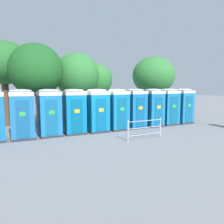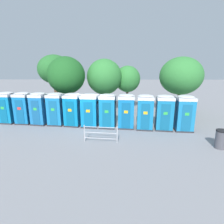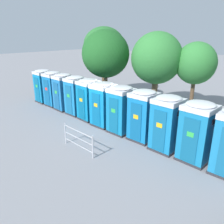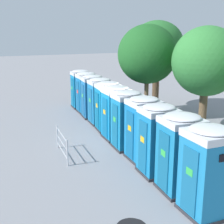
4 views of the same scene
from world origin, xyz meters
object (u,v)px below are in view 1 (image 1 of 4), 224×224
object	(u,v)px
portapotty_8	(153,107)
portapotty_9	(168,106)
portapotty_5	(97,110)
portapotty_2	(22,114)
portapotty_6	(118,109)
portapotty_10	(183,106)
event_barrier	(145,128)
street_tree_2	(97,80)
portapotty_3	(49,112)
street_tree_1	(77,76)
street_tree_3	(36,70)
portapotty_4	(74,111)
street_tree_4	(4,63)
portapotty_7	(135,108)

from	to	relation	value
portapotty_8	portapotty_9	world-z (taller)	same
portapotty_5	portapotty_2	bearing A→B (deg)	172.59
portapotty_5	portapotty_6	world-z (taller)	same
portapotty_6	portapotty_8	xyz separation A→B (m)	(2.73, -0.32, 0.00)
portapotty_10	event_barrier	size ratio (longest dim) A/B	1.24
portapotty_10	street_tree_2	world-z (taller)	street_tree_2
portapotty_10	portapotty_3	bearing A→B (deg)	172.90
portapotty_5	portapotty_9	distance (m)	5.49
portapotty_5	portapotty_9	bearing A→B (deg)	-6.35
portapotty_5	portapotty_6	distance (m)	1.37
street_tree_1	event_barrier	size ratio (longest dim) A/B	2.57
portapotty_5	street_tree_3	size ratio (longest dim) A/B	0.47
portapotty_2	portapotty_4	size ratio (longest dim) A/B	1.00
portapotty_5	street_tree_3	xyz separation A→B (m)	(-2.55, 3.33, 2.44)
portapotty_8	street_tree_4	xyz separation A→B (m)	(-8.26, 5.59, 2.93)
portapotty_6	street_tree_3	bearing A→B (deg)	138.24
portapotty_8	street_tree_1	distance (m)	6.42
portapotty_5	street_tree_2	xyz separation A→B (m)	(3.19, 5.46, 1.99)
portapotty_8	portapotty_7	bearing A→B (deg)	169.05
portapotty_9	street_tree_4	bearing A→B (deg)	149.37
portapotty_7	street_tree_1	world-z (taller)	street_tree_1
portapotty_5	portapotty_10	world-z (taller)	same
portapotty_8	street_tree_2	distance (m)	6.35
portapotty_4	portapotty_3	bearing A→B (deg)	172.31
portapotty_2	street_tree_2	distance (m)	9.01
street_tree_3	event_barrier	size ratio (longest dim) A/B	2.64
street_tree_2	street_tree_3	xyz separation A→B (m)	(-5.74, -2.14, 0.45)
portapotty_2	portapotty_7	size ratio (longest dim) A/B	1.00
portapotty_6	street_tree_1	xyz separation A→B (m)	(-0.52, 4.74, 2.24)
portapotty_4	street_tree_3	world-z (taller)	street_tree_3
portapotty_8	street_tree_2	xyz separation A→B (m)	(-0.90, 5.96, 1.99)
portapotty_4	street_tree_2	bearing A→B (deg)	49.03
portapotty_4	portapotty_8	world-z (taller)	same
portapotty_3	event_barrier	world-z (taller)	portapotty_3
portapotty_2	street_tree_4	size ratio (longest dim) A/B	0.45
portapotty_5	street_tree_1	bearing A→B (deg)	79.51
portapotty_9	portapotty_8	bearing A→B (deg)	175.31
portapotty_8	portapotty_10	bearing A→B (deg)	-5.81
portapotty_4	portapotty_10	world-z (taller)	same
portapotty_9	event_barrier	xyz separation A→B (m)	(-4.41, -2.42, -0.72)
portapotty_8	street_tree_3	world-z (taller)	street_tree_3
portapotty_2	event_barrier	distance (m)	6.29
portapotty_4	street_tree_2	xyz separation A→B (m)	(4.54, 5.23, 1.99)
portapotty_2	portapotty_5	bearing A→B (deg)	-7.41
portapotty_10	portapotty_5	bearing A→B (deg)	173.54
portapotty_6	street_tree_3	size ratio (longest dim) A/B	0.47
portapotty_6	portapotty_3	bearing A→B (deg)	171.84
portapotty_2	portapotty_9	world-z (taller)	same
street_tree_3	street_tree_4	size ratio (longest dim) A/B	0.95
street_tree_2	street_tree_3	size ratio (longest dim) A/B	0.86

